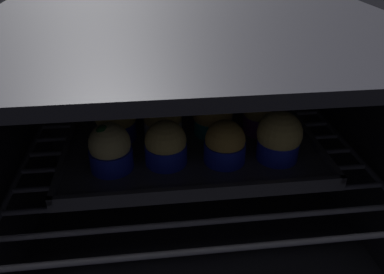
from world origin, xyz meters
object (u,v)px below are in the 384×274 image
at_px(baking_tray, 192,150).
at_px(muffin_row0_col1, 166,145).
at_px(muffin_row0_col0, 110,148).
at_px(muffin_row1_col1, 163,120).
at_px(muffin_row1_col2, 213,115).
at_px(muffin_row1_col0, 116,119).
at_px(muffin_row1_col3, 262,111).
at_px(muffin_row0_col2, 225,144).
at_px(muffin_row0_col3, 279,138).

distance_m(baking_tray, muffin_row0_col1, 0.07).
distance_m(muffin_row0_col0, muffin_row0_col1, 0.08).
distance_m(muffin_row0_col0, muffin_row1_col1, 0.12).
bearing_deg(muffin_row0_col0, muffin_row1_col1, 46.18).
bearing_deg(muffin_row1_col2, baking_tray, -132.08).
distance_m(muffin_row0_col0, muffin_row1_col0, 0.09).
xyz_separation_m(muffin_row1_col2, muffin_row1_col3, (0.09, -0.00, 0.00)).
xyz_separation_m(muffin_row0_col1, muffin_row0_col2, (0.09, -0.01, -0.00)).
height_order(muffin_row0_col3, muffin_row1_col3, muffin_row1_col3).
height_order(muffin_row0_col0, muffin_row1_col2, same).
bearing_deg(baking_tray, muffin_row0_col3, -19.68).
distance_m(baking_tray, muffin_row0_col0, 0.14).
height_order(muffin_row0_col2, muffin_row1_col2, muffin_row1_col2).
distance_m(baking_tray, muffin_row1_col0, 0.14).
xyz_separation_m(baking_tray, muffin_row0_col2, (0.04, -0.04, 0.03)).
relative_size(muffin_row0_col3, muffin_row1_col2, 1.05).
xyz_separation_m(muffin_row0_col2, muffin_row1_col1, (-0.09, 0.08, 0.00)).
height_order(muffin_row0_col0, muffin_row1_col1, muffin_row0_col0).
relative_size(muffin_row0_col2, muffin_row1_col1, 0.95).
relative_size(muffin_row0_col2, muffin_row1_col3, 0.84).
xyz_separation_m(muffin_row0_col1, muffin_row1_col3, (0.17, 0.08, 0.01)).
bearing_deg(muffin_row0_col3, muffin_row1_col3, 90.62).
bearing_deg(muffin_row1_col1, muffin_row1_col2, 2.55).
xyz_separation_m(muffin_row0_col2, muffin_row0_col3, (0.08, -0.00, 0.01)).
height_order(muffin_row0_col2, muffin_row1_col3, muffin_row1_col3).
relative_size(muffin_row0_col0, muffin_row1_col0, 0.91).
xyz_separation_m(baking_tray, muffin_row1_col0, (-0.12, 0.04, 0.04)).
bearing_deg(muffin_row1_col3, baking_tray, -161.88).
bearing_deg(muffin_row0_col0, baking_tray, 18.97).
height_order(muffin_row1_col2, muffin_row1_col3, muffin_row1_col3).
height_order(muffin_row0_col0, muffin_row0_col1, muffin_row0_col0).
distance_m(muffin_row1_col1, muffin_row1_col2, 0.09).
bearing_deg(muffin_row0_col3, muffin_row0_col2, 178.52).
bearing_deg(muffin_row0_col3, muffin_row1_col0, 160.06).
bearing_deg(muffin_row1_col1, baking_tray, -42.59).
height_order(muffin_row0_col2, muffin_row1_col0, muffin_row1_col0).
xyz_separation_m(baking_tray, muffin_row1_col3, (0.13, 0.04, 0.04)).
distance_m(muffin_row0_col3, muffin_row1_col0, 0.26).
bearing_deg(baking_tray, muffin_row0_col1, -139.26).
xyz_separation_m(muffin_row0_col2, muffin_row1_col3, (0.08, 0.08, 0.01)).
bearing_deg(muffin_row1_col0, muffin_row0_col1, -46.69).
distance_m(muffin_row0_col1, muffin_row1_col2, 0.12).
height_order(muffin_row0_col1, muffin_row1_col0, muffin_row1_col0).
height_order(baking_tray, muffin_row1_col0, muffin_row1_col0).
bearing_deg(muffin_row0_col1, muffin_row0_col3, -2.60).
distance_m(muffin_row0_col1, muffin_row1_col1, 0.08).
relative_size(muffin_row1_col1, muffin_row1_col3, 0.88).
distance_m(baking_tray, muffin_row0_col3, 0.14).
bearing_deg(muffin_row0_col0, muffin_row0_col1, 3.69).
xyz_separation_m(baking_tray, muffin_row0_col1, (-0.04, -0.04, 0.04)).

